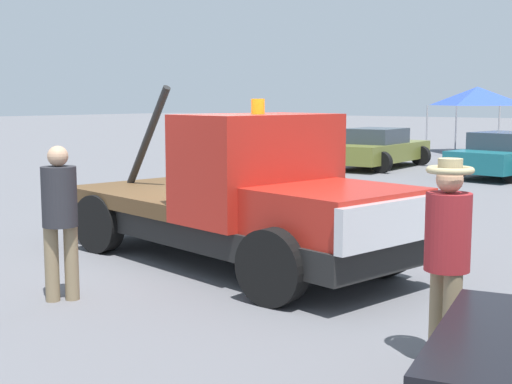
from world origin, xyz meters
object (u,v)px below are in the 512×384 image
person_near_truck (447,245)px  tow_truck (244,202)px  parked_car_teal (510,155)px  person_at_hood (60,212)px  parked_car_olive (378,149)px  canopy_tent_blue (477,96)px  parked_car_maroon (305,144)px

person_near_truck → tow_truck: bearing=98.8°
parked_car_teal → person_at_hood: bearing=-170.9°
person_near_truck → person_at_hood: size_ratio=1.01×
parked_car_olive → person_at_hood: bearing=-166.8°
canopy_tent_blue → parked_car_maroon: bearing=-112.9°
canopy_tent_blue → parked_car_olive: bearing=-89.7°
tow_truck → parked_car_olive: tow_truck is taller
parked_car_olive → canopy_tent_blue: size_ratio=1.51×
tow_truck → parked_car_olive: 14.93m
tow_truck → parked_car_olive: (-5.52, 13.87, -0.26)m
person_at_hood → parked_car_olive: 17.17m
parked_car_maroon → canopy_tent_blue: 8.89m
parked_car_maroon → canopy_tent_blue: canopy_tent_blue is taller
person_at_hood → parked_car_teal: (-0.47, 16.30, -0.38)m
parked_car_olive → parked_car_maroon: bearing=75.4°
parked_car_maroon → parked_car_teal: same height
parked_car_teal → person_near_truck: bearing=-155.5°
parked_car_olive → parked_car_teal: 4.46m
person_at_hood → tow_truck: bearing=-68.1°
parked_car_maroon → parked_car_olive: same height
person_near_truck → parked_car_olive: 18.15m
person_near_truck → canopy_tent_blue: 26.07m
tow_truck → person_near_truck: tow_truck is taller
person_near_truck → parked_car_maroon: 20.63m
parked_car_maroon → parked_car_teal: (7.88, -0.82, 0.00)m
tow_truck → parked_car_maroon: (-8.95, 14.54, -0.26)m
person_near_truck → parked_car_teal: bearing=51.5°
person_near_truck → parked_car_teal: (-4.75, 15.49, -0.42)m
parked_car_teal → parked_car_olive: bearing=95.5°
parked_car_olive → person_near_truck: bearing=-153.0°
person_at_hood → parked_car_maroon: 19.05m
parked_car_olive → parked_car_teal: (4.45, -0.15, 0.00)m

